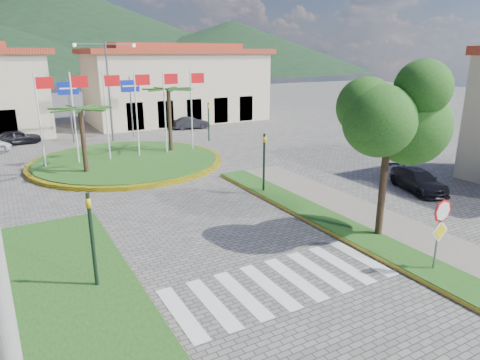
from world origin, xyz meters
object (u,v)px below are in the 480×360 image
roundabout_island (127,160)px  stop_sign (440,224)px  deciduous_tree (391,108)px  car_dark_b (191,123)px  car_side_right (418,180)px  car_dark_a (17,137)px

roundabout_island → stop_sign: size_ratio=4.79×
deciduous_tree → car_dark_b: bearing=82.5°
stop_sign → car_side_right: bearing=41.8°
car_dark_a → car_side_right: size_ratio=0.91×
stop_sign → car_dark_b: (4.20, 30.35, -1.22)m
deciduous_tree → stop_sign: bearing=-101.2°
deciduous_tree → car_side_right: bearing=27.0°
roundabout_island → stop_sign: (4.90, -20.04, 1.62)m
roundabout_island → deciduous_tree: deciduous_tree is taller
car_dark_a → deciduous_tree: bearing=-167.6°
stop_sign → car_side_right: (7.10, 6.35, -1.23)m
car_side_right → roundabout_island: bearing=148.8°
roundabout_island → car_side_right: bearing=-48.8°
car_dark_a → car_dark_b: car_dark_a is taller
stop_sign → car_dark_b: size_ratio=0.76×
car_dark_a → car_side_right: car_dark_a is taller
car_dark_a → car_dark_b: bearing=-100.7°
roundabout_island → car_dark_b: 13.76m
deciduous_tree → car_dark_b: (3.60, 27.31, -4.60)m
roundabout_island → car_side_right: roundabout_island is taller
car_dark_b → stop_sign: bearing=179.1°
car_dark_b → car_side_right: (2.90, -23.99, -0.01)m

